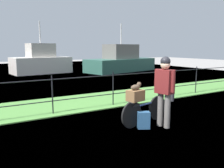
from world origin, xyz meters
name	(u,v)px	position (x,y,z in m)	size (l,w,h in m)	color
ground_plane	(131,134)	(0.00, 0.00, 0.00)	(60.00, 60.00, 0.00)	#9E9993
grass_strip	(74,103)	(0.00, 3.30, 0.01)	(27.00, 2.40, 0.03)	#569342
harbor_water	(26,78)	(0.00, 11.21, 0.00)	(30.00, 30.00, 0.00)	slate
iron_fence	(85,89)	(0.00, 2.39, 0.65)	(18.04, 0.04, 1.11)	black
bicycle_main	(145,111)	(0.70, 0.40, 0.34)	(1.59, 0.35, 0.64)	black
wooden_crate	(135,95)	(0.37, 0.33, 0.77)	(0.37, 0.28, 0.26)	brown
terrier_dog	(136,87)	(0.39, 0.34, 0.97)	(0.32, 0.19, 0.18)	#4C3D2D
cyclist_person	(165,86)	(0.95, -0.01, 1.00)	(0.33, 0.53, 1.68)	slate
backpack_on_paving	(144,120)	(0.47, 0.14, 0.20)	(0.28, 0.18, 0.40)	#28517A
mooring_bollard	(171,96)	(3.12, 1.89, 0.18)	(0.20, 0.20, 0.37)	#38383D
moored_boat_mid	(41,62)	(1.56, 13.48, 0.82)	(4.30, 2.47, 3.77)	silver
moored_boat_far	(121,62)	(7.33, 11.61, 0.77)	(6.22, 3.44, 3.72)	#336656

